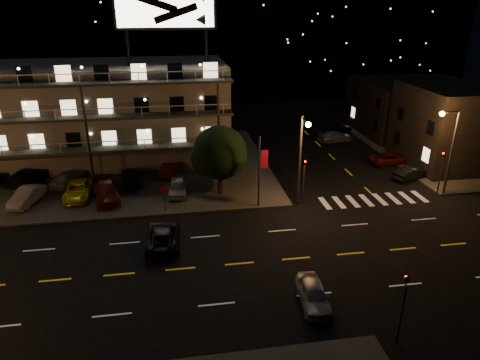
{
  "coord_description": "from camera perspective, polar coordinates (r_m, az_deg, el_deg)",
  "views": [
    {
      "loc": [
        -1.86,
        -24.45,
        16.48
      ],
      "look_at": [
        3.31,
        8.0,
        2.83
      ],
      "focal_mm": 32.0,
      "sensor_mm": 36.0,
      "label": 1
    }
  ],
  "objects": [
    {
      "name": "ground",
      "position": [
        29.55,
        -3.99,
        -11.41
      ],
      "size": [
        140.0,
        140.0,
        0.0
      ],
      "primitive_type": "plane",
      "color": "black",
      "rests_on": "ground"
    },
    {
      "name": "curb_nw",
      "position": [
        48.92,
        -22.84,
        1.12
      ],
      "size": [
        44.0,
        24.0,
        0.15
      ],
      "primitive_type": "cube",
      "color": "#323230",
      "rests_on": "ground"
    },
    {
      "name": "curb_ne",
      "position": [
        57.1,
        25.42,
        3.63
      ],
      "size": [
        16.0,
        24.0,
        0.15
      ],
      "primitive_type": "cube",
      "color": "#323230",
      "rests_on": "ground"
    },
    {
      "name": "motel",
      "position": [
        50.26,
        -18.29,
        8.63
      ],
      "size": [
        28.0,
        13.8,
        18.1
      ],
      "color": "gray",
      "rests_on": "ground"
    },
    {
      "name": "side_bldg_front",
      "position": [
        52.92,
        28.49,
        6.46
      ],
      "size": [
        14.06,
        10.0,
        8.5
      ],
      "color": "black",
      "rests_on": "ground"
    },
    {
      "name": "side_bldg_back",
      "position": [
        62.72,
        21.99,
        9.0
      ],
      "size": [
        14.06,
        12.0,
        7.0
      ],
      "color": "black",
      "rests_on": "ground"
    },
    {
      "name": "hill_backdrop",
      "position": [
        93.46,
        -12.23,
        19.06
      ],
      "size": [
        120.0,
        25.0,
        24.0
      ],
      "color": "black",
      "rests_on": "ground"
    },
    {
      "name": "streetlight_nc",
      "position": [
        35.91,
        8.23,
        3.6
      ],
      "size": [
        0.44,
        1.92,
        8.0
      ],
      "color": "#2D2D30",
      "rests_on": "ground"
    },
    {
      "name": "streetlight_ne",
      "position": [
        42.21,
        26.14,
        4.37
      ],
      "size": [
        1.92,
        0.44,
        8.0
      ],
      "color": "#2D2D30",
      "rests_on": "ground"
    },
    {
      "name": "signal_nw",
      "position": [
        37.38,
        8.52,
        0.45
      ],
      "size": [
        0.2,
        0.27,
        4.6
      ],
      "color": "#2D2D30",
      "rests_on": "ground"
    },
    {
      "name": "signal_sw",
      "position": [
        23.79,
        20.93,
        -14.97
      ],
      "size": [
        0.2,
        0.27,
        4.6
      ],
      "color": "#2D2D30",
      "rests_on": "ground"
    },
    {
      "name": "signal_ne",
      "position": [
        43.0,
        25.3,
        1.44
      ],
      "size": [
        0.27,
        0.2,
        4.6
      ],
      "color": "#2D2D30",
      "rests_on": "ground"
    },
    {
      "name": "banner_north",
      "position": [
        36.03,
        2.68,
        1.29
      ],
      "size": [
        0.83,
        0.16,
        6.4
      ],
      "color": "#2D2D30",
      "rests_on": "ground"
    },
    {
      "name": "stop_sign",
      "position": [
        36.2,
        -10.07,
        -1.9
      ],
      "size": [
        0.91,
        0.11,
        2.61
      ],
      "color": "#2D2D30",
      "rests_on": "ground"
    },
    {
      "name": "tree",
      "position": [
        38.38,
        -2.79,
        3.45
      ],
      "size": [
        5.06,
        4.87,
        6.37
      ],
      "color": "black",
      "rests_on": "curb_nw"
    },
    {
      "name": "lot_car_1",
      "position": [
        41.79,
        -26.57,
        -1.94
      ],
      "size": [
        2.49,
        4.46,
        1.39
      ],
      "primitive_type": "imported",
      "rotation": [
        0.0,
        0.0,
        -0.26
      ],
      "color": "#96969B",
      "rests_on": "curb_nw"
    },
    {
      "name": "lot_car_2",
      "position": [
        41.3,
        -20.78,
        -1.29
      ],
      "size": [
        2.39,
        4.88,
        1.33
      ],
      "primitive_type": "imported",
      "rotation": [
        0.0,
        0.0,
        0.04
      ],
      "color": "yellow",
      "rests_on": "curb_nw"
    },
    {
      "name": "lot_car_3",
      "position": [
        39.96,
        -17.42,
        -1.48
      ],
      "size": [
        3.09,
        5.49,
        1.5
      ],
      "primitive_type": "imported",
      "rotation": [
        0.0,
        0.0,
        0.2
      ],
      "color": "#52140B",
      "rests_on": "curb_nw"
    },
    {
      "name": "lot_car_4",
      "position": [
        39.67,
        -8.32,
        -0.9
      ],
      "size": [
        1.98,
        4.23,
        1.4
      ],
      "primitive_type": "imported",
      "rotation": [
        0.0,
        0.0,
        -0.08
      ],
      "color": "#96969B",
      "rests_on": "curb_nw"
    },
    {
      "name": "lot_car_6",
      "position": [
        46.62,
        -26.31,
        0.55
      ],
      "size": [
        4.07,
        5.66,
        1.43
      ],
      "primitive_type": "imported",
      "rotation": [
        0.0,
        0.0,
        2.77
      ],
      "color": "black",
      "rests_on": "curb_nw"
    },
    {
      "name": "lot_car_7",
      "position": [
        44.56,
        -21.87,
        0.29
      ],
      "size": [
        3.29,
        5.0,
        1.35
      ],
      "primitive_type": "imported",
      "rotation": [
        0.0,
        0.0,
        2.81
      ],
      "color": "#96969B",
      "rests_on": "curb_nw"
    },
    {
      "name": "lot_car_8",
      "position": [
        42.94,
        -14.41,
        0.53
      ],
      "size": [
        2.34,
        4.55,
        1.48
      ],
      "primitive_type": "imported",
      "rotation": [
        0.0,
        0.0,
        3.28
      ],
      "color": "black",
      "rests_on": "curb_nw"
    },
    {
      "name": "lot_car_9",
      "position": [
        44.32,
        -9.4,
        1.49
      ],
      "size": [
        2.14,
        4.0,
        1.25
      ],
      "primitive_type": "imported",
      "rotation": [
        0.0,
        0.0,
        2.92
      ],
      "color": "#52140B",
      "rests_on": "curb_nw"
    },
    {
      "name": "side_car_0",
      "position": [
        46.2,
        21.88,
        0.83
      ],
      "size": [
        4.19,
        2.66,
        1.3
      ],
      "primitive_type": "imported",
      "rotation": [
        0.0,
        0.0,
        1.92
      ],
      "color": "black",
      "rests_on": "ground"
    },
    {
      "name": "side_car_1",
      "position": [
        49.98,
        19.33,
        2.78
      ],
      "size": [
        4.98,
        2.94,
        1.3
      ],
      "primitive_type": "imported",
      "rotation": [
        0.0,
        0.0,
        1.75
      ],
      "color": "#52140B",
      "rests_on": "ground"
    },
    {
      "name": "side_car_2",
      "position": [
        56.22,
        12.59,
        5.67
      ],
      "size": [
        4.84,
        2.75,
        1.32
      ],
      "primitive_type": "imported",
      "rotation": [
        0.0,
        0.0,
        1.78
      ],
      "color": "#96969B",
      "rests_on": "ground"
    },
    {
      "name": "side_car_3",
      "position": [
        60.5,
        12.9,
        6.86
      ],
      "size": [
        4.37,
        2.75,
        1.39
      ],
      "primitive_type": "imported",
      "rotation": [
        0.0,
        0.0,
        1.87
      ],
      "color": "black",
      "rests_on": "ground"
    },
    {
      "name": "road_car_east",
      "position": [
        26.3,
        9.75,
        -14.79
      ],
      "size": [
        1.9,
        4.05,
        1.34
      ],
      "primitive_type": "imported",
      "rotation": [
        0.0,
        0.0,
        -0.08
      ],
      "color": "#96969B",
      "rests_on": "ground"
    },
    {
      "name": "road_car_west",
      "position": [
        32.11,
        -10.25,
        -7.25
      ],
      "size": [
        2.55,
        5.21,
        1.43
      ],
      "primitive_type": "imported",
      "rotation": [
        0.0,
        0.0,
        3.1
      ],
      "color": "black",
      "rests_on": "ground"
    }
  ]
}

